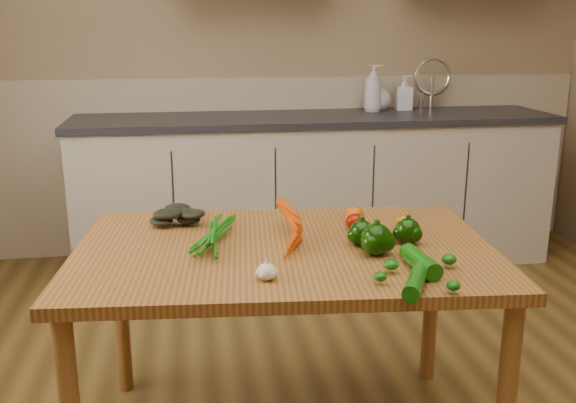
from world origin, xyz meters
The scene contains 17 objects.
room centered at (0.00, 0.17, 1.25)m, with size 4.04×5.04×2.64m.
counter_run centered at (0.21, 2.19, 0.46)m, with size 2.84×0.64×1.14m.
table centered at (-0.25, 0.41, 0.64)m, with size 1.41×0.97×0.72m.
soap_bottle_a centered at (0.58, 2.30, 1.04)m, with size 0.11×0.11×0.28m, color silver.
soap_bottle_b centered at (0.79, 2.34, 1.01)m, with size 0.10×0.10×0.21m, color silver.
soap_bottle_c centered at (0.63, 2.35, 1.00)m, with size 0.15×0.15×0.19m, color silver.
carrot_bunch centered at (-0.30, 0.47, 0.75)m, with size 0.25×0.19×0.07m, color #E04305, non-canonical shape.
leafy_greens centered at (-0.59, 0.73, 0.77)m, with size 0.19×0.17×0.10m, color black, non-canonical shape.
garlic_bulb centered at (-0.34, 0.14, 0.74)m, with size 0.06×0.06×0.05m, color white.
pepper_a centered at (0.00, 0.39, 0.76)m, with size 0.08×0.08×0.08m, color black.
pepper_b centered at (0.15, 0.38, 0.76)m, with size 0.08×0.08×0.08m, color black.
pepper_c centered at (0.02, 0.29, 0.77)m, with size 0.10×0.10×0.10m, color black.
tomato_a centered at (0.02, 0.55, 0.75)m, with size 0.06×0.06×0.06m, color #8C0D02.
tomato_b centered at (0.03, 0.62, 0.75)m, with size 0.07×0.07×0.06m, color #D15305.
tomato_c centered at (0.18, 0.50, 0.75)m, with size 0.06×0.06×0.06m, color #D15305.
zucchini_a centered at (0.11, 0.14, 0.75)m, with size 0.06×0.06×0.18m, color #0C4B08.
zucchini_b centered at (0.05, 0.01, 0.74)m, with size 0.05×0.05×0.20m, color #0C4B08.
Camera 1 is at (-0.54, -1.52, 1.41)m, focal length 40.00 mm.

